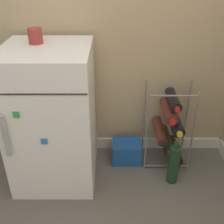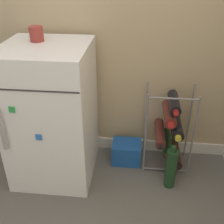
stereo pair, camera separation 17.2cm
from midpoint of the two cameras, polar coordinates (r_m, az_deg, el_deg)
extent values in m
plane|color=#56544F|center=(1.83, 0.68, -18.90)|extent=(14.00, 14.00, 0.00)
cube|color=silver|center=(2.25, 2.14, -6.36)|extent=(6.77, 0.01, 0.09)
cube|color=white|center=(1.84, -9.49, -0.54)|extent=(0.52, 0.52, 0.91)
cube|color=#2D2D2D|center=(1.49, -12.87, 4.14)|extent=(0.51, 0.00, 0.01)
cube|color=#9E9EA3|center=(1.67, -18.68, -3.60)|extent=(0.02, 0.02, 0.26)
cube|color=blue|center=(1.63, -11.75, -5.14)|extent=(0.04, 0.01, 0.04)
cube|color=green|center=(1.58, -16.80, 0.37)|extent=(0.04, 0.01, 0.04)
cylinder|color=slate|center=(1.91, 9.41, -4.77)|extent=(0.01, 0.01, 0.61)
cylinder|color=slate|center=(1.96, 18.58, -5.12)|extent=(0.01, 0.01, 0.61)
cylinder|color=slate|center=(2.07, 9.20, -1.72)|extent=(0.01, 0.01, 0.61)
cylinder|color=slate|center=(2.12, 17.64, -2.11)|extent=(0.01, 0.01, 0.61)
cylinder|color=slate|center=(2.10, 13.09, -11.37)|extent=(0.31, 0.01, 0.01)
cylinder|color=slate|center=(1.78, 15.15, 2.58)|extent=(0.31, 0.01, 0.01)
cylinder|color=black|center=(2.14, 14.97, -8.23)|extent=(0.07, 0.28, 0.07)
cylinder|color=black|center=(2.02, 15.52, -10.91)|extent=(0.03, 0.02, 0.03)
cylinder|color=#19381E|center=(2.07, 13.42, -6.17)|extent=(0.07, 0.28, 0.07)
cylinder|color=red|center=(1.95, 13.88, -8.82)|extent=(0.03, 0.02, 0.03)
cylinder|color=#56231E|center=(2.02, 12.10, -4.30)|extent=(0.07, 0.30, 0.07)
cylinder|color=black|center=(1.89, 12.50, -7.04)|extent=(0.03, 0.02, 0.03)
cylinder|color=black|center=(2.00, 15.26, -2.55)|extent=(0.08, 0.30, 0.08)
cylinder|color=gold|center=(1.86, 15.91, -5.24)|extent=(0.04, 0.02, 0.04)
cylinder|color=#56231E|center=(1.94, 14.04, -0.30)|extent=(0.08, 0.27, 0.08)
cylinder|color=red|center=(1.82, 14.55, -2.64)|extent=(0.04, 0.02, 0.04)
cylinder|color=black|center=(1.91, 15.05, 1.82)|extent=(0.07, 0.25, 0.07)
cylinder|color=red|center=(1.79, 15.60, -0.24)|extent=(0.03, 0.02, 0.03)
cube|color=#194C9E|center=(2.11, 5.34, -8.14)|extent=(0.21, 0.17, 0.16)
cylinder|color=maroon|center=(1.74, -12.32, 15.21)|extent=(0.08, 0.08, 0.09)
cylinder|color=#19381E|center=(1.92, 14.45, -11.20)|extent=(0.07, 0.07, 0.28)
cylinder|color=#19381E|center=(1.82, 15.09, -7.33)|extent=(0.03, 0.03, 0.04)
camera|label=1|loc=(0.09, -87.33, 1.53)|focal=45.00mm
camera|label=2|loc=(0.09, 92.67, -1.53)|focal=45.00mm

